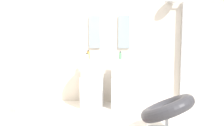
{
  "coord_description": "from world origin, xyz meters",
  "views": [
    {
      "loc": [
        0.5,
        -3.43,
        1.45
      ],
      "look_at": [
        0.15,
        0.55,
        0.95
      ],
      "focal_mm": 39.69,
      "sensor_mm": 36.0,
      "label": 1
    }
  ],
  "objects_px": {
    "pedestal_sink_right": "(123,83)",
    "soap_bottle_clear": "(87,57)",
    "pedestal_sink_left": "(92,82)",
    "towel_rack": "(24,83)",
    "soap_bottle_amber": "(88,55)",
    "shower_column": "(184,51)",
    "soap_bottle_green": "(120,56)",
    "lounge_chair": "(167,112)"
  },
  "relations": [
    {
      "from": "pedestal_sink_left",
      "to": "soap_bottle_clear",
      "type": "distance_m",
      "value": 0.53
    },
    {
      "from": "lounge_chair",
      "to": "pedestal_sink_left",
      "type": "bearing_deg",
      "value": 135.03
    },
    {
      "from": "shower_column",
      "to": "soap_bottle_clear",
      "type": "height_order",
      "value": "shower_column"
    },
    {
      "from": "lounge_chair",
      "to": "soap_bottle_amber",
      "type": "xyz_separation_m",
      "value": [
        -1.36,
        1.37,
        0.65
      ]
    },
    {
      "from": "pedestal_sink_left",
      "to": "towel_rack",
      "type": "xyz_separation_m",
      "value": [
        -0.99,
        -0.82,
        0.15
      ]
    },
    {
      "from": "shower_column",
      "to": "towel_rack",
      "type": "height_order",
      "value": "shower_column"
    },
    {
      "from": "pedestal_sink_left",
      "to": "soap_bottle_amber",
      "type": "bearing_deg",
      "value": 131.6
    },
    {
      "from": "soap_bottle_green",
      "to": "pedestal_sink_right",
      "type": "bearing_deg",
      "value": -61.93
    },
    {
      "from": "pedestal_sink_left",
      "to": "soap_bottle_green",
      "type": "height_order",
      "value": "soap_bottle_green"
    },
    {
      "from": "towel_rack",
      "to": "soap_bottle_green",
      "type": "distance_m",
      "value": 1.83
    },
    {
      "from": "towel_rack",
      "to": "soap_bottle_green",
      "type": "height_order",
      "value": "soap_bottle_green"
    },
    {
      "from": "soap_bottle_clear",
      "to": "soap_bottle_green",
      "type": "bearing_deg",
      "value": 20.96
    },
    {
      "from": "soap_bottle_amber",
      "to": "soap_bottle_clear",
      "type": "relative_size",
      "value": 1.23
    },
    {
      "from": "lounge_chair",
      "to": "soap_bottle_amber",
      "type": "distance_m",
      "value": 2.04
    },
    {
      "from": "shower_column",
      "to": "lounge_chair",
      "type": "xyz_separation_m",
      "value": [
        -0.51,
        -1.57,
        -0.73
      ]
    },
    {
      "from": "soap_bottle_amber",
      "to": "soap_bottle_green",
      "type": "bearing_deg",
      "value": 0.24
    },
    {
      "from": "shower_column",
      "to": "soap_bottle_amber",
      "type": "xyz_separation_m",
      "value": [
        -1.87,
        -0.2,
        -0.08
      ]
    },
    {
      "from": "pedestal_sink_left",
      "to": "soap_bottle_green",
      "type": "relative_size",
      "value": 6.66
    },
    {
      "from": "soap_bottle_amber",
      "to": "soap_bottle_green",
      "type": "height_order",
      "value": "soap_bottle_amber"
    },
    {
      "from": "soap_bottle_amber",
      "to": "soap_bottle_green",
      "type": "relative_size",
      "value": 1.1
    },
    {
      "from": "pedestal_sink_right",
      "to": "soap_bottle_clear",
      "type": "bearing_deg",
      "value": -168.64
    },
    {
      "from": "towel_rack",
      "to": "soap_bottle_clear",
      "type": "bearing_deg",
      "value": 36.74
    },
    {
      "from": "towel_rack",
      "to": "soap_bottle_amber",
      "type": "relative_size",
      "value": 5.62
    },
    {
      "from": "pedestal_sink_right",
      "to": "soap_bottle_amber",
      "type": "bearing_deg",
      "value": 171.84
    },
    {
      "from": "towel_rack",
      "to": "soap_bottle_amber",
      "type": "height_order",
      "value": "soap_bottle_amber"
    },
    {
      "from": "soap_bottle_amber",
      "to": "soap_bottle_clear",
      "type": "distance_m",
      "value": 0.23
    },
    {
      "from": "pedestal_sink_left",
      "to": "towel_rack",
      "type": "distance_m",
      "value": 1.3
    },
    {
      "from": "pedestal_sink_left",
      "to": "pedestal_sink_right",
      "type": "bearing_deg",
      "value": 0.0
    },
    {
      "from": "towel_rack",
      "to": "soap_bottle_clear",
      "type": "height_order",
      "value": "soap_bottle_clear"
    },
    {
      "from": "pedestal_sink_right",
      "to": "pedestal_sink_left",
      "type": "bearing_deg",
      "value": 180.0
    },
    {
      "from": "shower_column",
      "to": "soap_bottle_clear",
      "type": "distance_m",
      "value": 1.91
    },
    {
      "from": "pedestal_sink_left",
      "to": "soap_bottle_clear",
      "type": "bearing_deg",
      "value": -117.42
    },
    {
      "from": "towel_rack",
      "to": "soap_bottle_green",
      "type": "xyz_separation_m",
      "value": [
        1.53,
        0.92,
        0.37
      ]
    },
    {
      "from": "shower_column",
      "to": "lounge_chair",
      "type": "relative_size",
      "value": 1.97
    },
    {
      "from": "shower_column",
      "to": "soap_bottle_green",
      "type": "height_order",
      "value": "shower_column"
    },
    {
      "from": "lounge_chair",
      "to": "towel_rack",
      "type": "distance_m",
      "value": 2.32
    },
    {
      "from": "lounge_chair",
      "to": "soap_bottle_amber",
      "type": "bearing_deg",
      "value": 134.8
    },
    {
      "from": "pedestal_sink_right",
      "to": "soap_bottle_green",
      "type": "relative_size",
      "value": 6.66
    },
    {
      "from": "towel_rack",
      "to": "pedestal_sink_right",
      "type": "bearing_deg",
      "value": 27.39
    },
    {
      "from": "soap_bottle_amber",
      "to": "soap_bottle_green",
      "type": "distance_m",
      "value": 0.63
    },
    {
      "from": "pedestal_sink_left",
      "to": "soap_bottle_green",
      "type": "xyz_separation_m",
      "value": [
        0.54,
        0.1,
        0.51
      ]
    },
    {
      "from": "soap_bottle_green",
      "to": "shower_column",
      "type": "bearing_deg",
      "value": 9.17
    }
  ]
}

